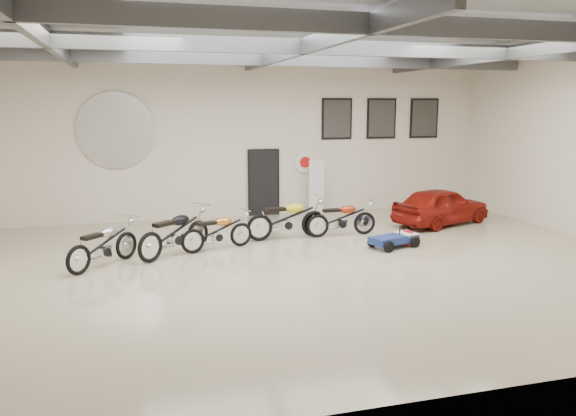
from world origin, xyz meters
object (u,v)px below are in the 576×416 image
object	(u,v)px
go_kart	(398,236)
motorcycle_black	(175,232)
vintage_car	(441,206)
banner_stand	(317,187)
motorcycle_red	(342,218)
motorcycle_silver	(103,244)
motorcycle_gold	(217,231)
motorcycle_yellow	(287,218)

from	to	relation	value
go_kart	motorcycle_black	bearing A→B (deg)	155.91
motorcycle_black	vintage_car	world-z (taller)	motorcycle_black
banner_stand	vintage_car	distance (m)	3.98
motorcycle_black	go_kart	size ratio (longest dim) A/B	1.41
vintage_car	motorcycle_red	bearing A→B (deg)	80.15
motorcycle_black	motorcycle_silver	bearing A→B (deg)	159.05
motorcycle_gold	motorcycle_red	xyz separation A→B (m)	(3.51, 0.59, 0.02)
motorcycle_red	motorcycle_gold	bearing A→B (deg)	-170.46
motorcycle_black	motorcycle_yellow	size ratio (longest dim) A/B	1.00
motorcycle_gold	motorcycle_red	world-z (taller)	motorcycle_red
banner_stand	motorcycle_silver	world-z (taller)	banner_stand
banner_stand	motorcycle_yellow	bearing A→B (deg)	-115.67
motorcycle_red	vintage_car	bearing A→B (deg)	10.46
motorcycle_black	motorcycle_red	xyz separation A→B (m)	(4.56, 0.84, -0.07)
motorcycle_black	vintage_car	xyz separation A→B (m)	(8.01, 1.48, -0.01)
motorcycle_red	go_kart	distance (m)	1.80
banner_stand	motorcycle_red	world-z (taller)	banner_stand
motorcycle_yellow	vintage_car	distance (m)	5.01
banner_stand	motorcycle_gold	distance (m)	5.25
motorcycle_gold	motorcycle_black	bearing A→B (deg)	175.90
motorcycle_yellow	vintage_car	world-z (taller)	motorcycle_yellow
banner_stand	motorcycle_red	distance (m)	3.06
motorcycle_gold	go_kart	world-z (taller)	motorcycle_gold
motorcycle_black	motorcycle_gold	world-z (taller)	motorcycle_black
motorcycle_gold	motorcycle_yellow	bearing A→B (deg)	1.49
banner_stand	motorcycle_red	bearing A→B (deg)	-89.40
motorcycle_yellow	banner_stand	bearing A→B (deg)	54.30
banner_stand	motorcycle_black	world-z (taller)	banner_stand
banner_stand	motorcycle_yellow	xyz separation A→B (m)	(-1.81, -2.94, -0.34)
motorcycle_red	motorcycle_silver	bearing A→B (deg)	-167.36
motorcycle_silver	vintage_car	world-z (taller)	vintage_car
motorcycle_black	motorcycle_yellow	xyz separation A→B (m)	(3.03, 0.91, -0.00)
motorcycle_yellow	vintage_car	xyz separation A→B (m)	(4.97, 0.56, -0.01)
motorcycle_yellow	go_kart	size ratio (longest dim) A/B	1.41
motorcycle_red	banner_stand	bearing A→B (deg)	84.67
motorcycle_silver	motorcycle_red	size ratio (longest dim) A/B	1.03
motorcycle_yellow	go_kart	xyz separation A→B (m)	(2.48, -1.58, -0.29)
banner_stand	motorcycle_silver	distance (m)	7.82
motorcycle_gold	motorcycle_red	distance (m)	3.56
motorcycle_black	go_kart	world-z (taller)	motorcycle_black
vintage_car	motorcycle_black	bearing A→B (deg)	80.08
banner_stand	vintage_car	size ratio (longest dim) A/B	0.55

